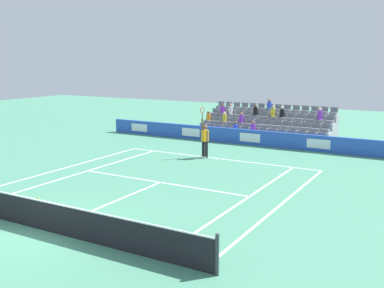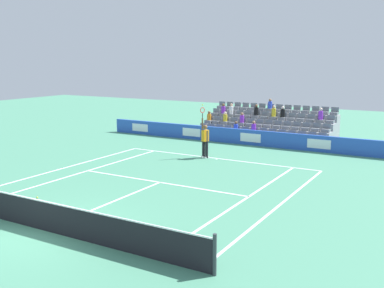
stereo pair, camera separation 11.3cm
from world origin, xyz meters
The scene contains 14 objects.
ground_plane centered at (0.00, 0.00, 0.00)m, with size 80.00×80.00×0.00m, color #47896B.
line_baseline centered at (0.00, -11.89, 0.00)m, with size 10.97×0.10×0.01m, color white.
line_service centered at (0.00, -6.40, 0.00)m, with size 8.23×0.10×0.01m, color white.
line_centre_service centered at (0.00, -3.20, 0.00)m, with size 0.10×6.40×0.01m, color white.
line_singles_sideline_left centered at (4.12, -5.95, 0.00)m, with size 0.10×11.89×0.01m, color white.
line_singles_sideline_right centered at (-4.12, -5.95, 0.00)m, with size 0.10×11.89×0.01m, color white.
line_doubles_sideline_left centered at (5.49, -5.95, 0.00)m, with size 0.10×11.89×0.01m, color white.
line_doubles_sideline_right centered at (-5.49, -5.95, 0.00)m, with size 0.10×11.89×0.01m, color white.
line_centre_mark centered at (0.00, -11.79, 0.00)m, with size 0.10×0.20×0.01m, color white.
sponsor_barrier centered at (0.00, -16.40, 0.47)m, with size 20.93×0.22×0.94m.
tennis_net centered at (0.00, 0.00, 0.49)m, with size 11.97×0.10×1.07m.
tennis_player centered at (0.70, -11.75, 0.99)m, with size 0.51×0.43×2.85m.
stadium_stand centered at (0.01, -19.34, 0.68)m, with size 8.68×3.80×2.55m.
loose_tennis_ball centered at (2.75, -2.18, 0.03)m, with size 0.07×0.07×0.07m, color #D1E533.
Camera 1 is at (-10.51, 9.22, 5.18)m, focal length 42.42 mm.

